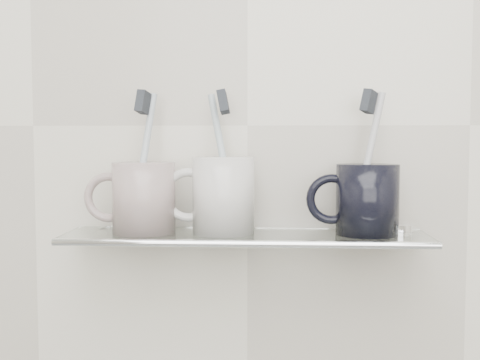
# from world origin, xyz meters

# --- Properties ---
(wall_back) EXTENTS (2.50, 0.00, 2.50)m
(wall_back) POSITION_xyz_m (0.00, 1.10, 1.25)
(wall_back) COLOR beige
(wall_back) RESTS_ON ground
(shelf_glass) EXTENTS (0.50, 0.12, 0.01)m
(shelf_glass) POSITION_xyz_m (0.00, 1.04, 1.10)
(shelf_glass) COLOR silver
(shelf_glass) RESTS_ON wall_back
(shelf_rail) EXTENTS (0.50, 0.01, 0.01)m
(shelf_rail) POSITION_xyz_m (0.00, 0.98, 1.10)
(shelf_rail) COLOR silver
(shelf_rail) RESTS_ON shelf_glass
(bracket_left) EXTENTS (0.02, 0.03, 0.02)m
(bracket_left) POSITION_xyz_m (-0.21, 1.09, 1.09)
(bracket_left) COLOR silver
(bracket_left) RESTS_ON wall_back
(bracket_right) EXTENTS (0.02, 0.03, 0.02)m
(bracket_right) POSITION_xyz_m (0.21, 1.09, 1.09)
(bracket_right) COLOR silver
(bracket_right) RESTS_ON wall_back
(mug_left) EXTENTS (0.11, 0.11, 0.10)m
(mug_left) POSITION_xyz_m (-0.14, 1.04, 1.15)
(mug_left) COLOR white
(mug_left) RESTS_ON shelf_glass
(mug_left_handle) EXTENTS (0.07, 0.01, 0.07)m
(mug_left_handle) POSITION_xyz_m (-0.19, 1.04, 1.15)
(mug_left_handle) COLOR white
(mug_left_handle) RESTS_ON mug_left
(toothbrush_left) EXTENTS (0.04, 0.05, 0.19)m
(toothbrush_left) POSITION_xyz_m (-0.14, 1.04, 1.20)
(toothbrush_left) COLOR #A0B8C1
(toothbrush_left) RESTS_ON mug_left
(bristles_left) EXTENTS (0.02, 0.03, 0.03)m
(bristles_left) POSITION_xyz_m (-0.14, 1.04, 1.28)
(bristles_left) COLOR #24282E
(bristles_left) RESTS_ON toothbrush_left
(mug_center) EXTENTS (0.09, 0.09, 0.11)m
(mug_center) POSITION_xyz_m (-0.03, 1.04, 1.15)
(mug_center) COLOR silver
(mug_center) RESTS_ON shelf_glass
(mug_center_handle) EXTENTS (0.08, 0.01, 0.08)m
(mug_center_handle) POSITION_xyz_m (-0.08, 1.04, 1.15)
(mug_center_handle) COLOR silver
(mug_center_handle) RESTS_ON mug_center
(toothbrush_center) EXTENTS (0.05, 0.05, 0.19)m
(toothbrush_center) POSITION_xyz_m (-0.03, 1.04, 1.20)
(toothbrush_center) COLOR #97B3B9
(toothbrush_center) RESTS_ON mug_center
(bristles_center) EXTENTS (0.02, 0.03, 0.04)m
(bristles_center) POSITION_xyz_m (-0.03, 1.04, 1.28)
(bristles_center) COLOR #24282E
(bristles_center) RESTS_ON toothbrush_center
(mug_right) EXTENTS (0.10, 0.10, 0.10)m
(mug_right) POSITION_xyz_m (0.17, 1.04, 1.15)
(mug_right) COLOR black
(mug_right) RESTS_ON shelf_glass
(mug_right_handle) EXTENTS (0.07, 0.01, 0.07)m
(mug_right_handle) POSITION_xyz_m (0.12, 1.04, 1.15)
(mug_right_handle) COLOR black
(mug_right_handle) RESTS_ON mug_right
(toothbrush_right) EXTENTS (0.05, 0.03, 0.19)m
(toothbrush_right) POSITION_xyz_m (0.17, 1.04, 1.20)
(toothbrush_right) COLOR beige
(toothbrush_right) RESTS_ON mug_right
(bristles_right) EXTENTS (0.03, 0.03, 0.04)m
(bristles_right) POSITION_xyz_m (0.17, 1.04, 1.28)
(bristles_right) COLOR #24282E
(bristles_right) RESTS_ON toothbrush_right
(chrome_cap) EXTENTS (0.03, 0.03, 0.01)m
(chrome_cap) POSITION_xyz_m (0.21, 1.04, 1.11)
(chrome_cap) COLOR silver
(chrome_cap) RESTS_ON shelf_glass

